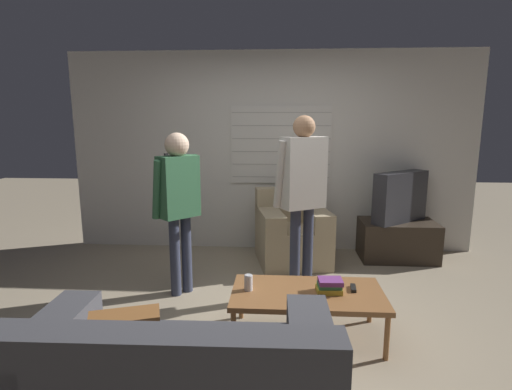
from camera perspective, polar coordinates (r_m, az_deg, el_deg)
ground_plane at (r=3.59m, az=1.14°, el=-17.57°), size 16.00×16.00×0.00m
wall_back at (r=5.20m, az=2.22°, el=6.08°), size 5.20×0.08×2.55m
couch_blue at (r=2.39m, az=-11.31°, el=-25.22°), size 1.68×0.89×0.78m
armchair_beige at (r=4.84m, az=5.13°, el=-5.47°), size 0.94×0.94×0.87m
coffee_table at (r=3.23m, az=7.37°, el=-14.05°), size 1.18×0.63×0.38m
tv_stand at (r=5.25m, az=19.53°, el=-6.09°), size 0.90×0.55×0.47m
tv at (r=5.12m, az=19.89°, el=-0.26°), size 0.74×0.64×0.61m
person_left_standing at (r=3.88m, az=-11.09°, el=0.16°), size 0.48×0.76×1.58m
person_right_standing at (r=3.76m, az=6.61°, el=1.56°), size 0.52×0.86×1.74m
book_stack at (r=3.21m, az=10.46°, el=-12.63°), size 0.20×0.15×0.11m
soda_can at (r=3.20m, az=-1.09°, el=-12.39°), size 0.07×0.07×0.13m
spare_remote at (r=3.31m, az=13.72°, el=-12.79°), size 0.05×0.13×0.02m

